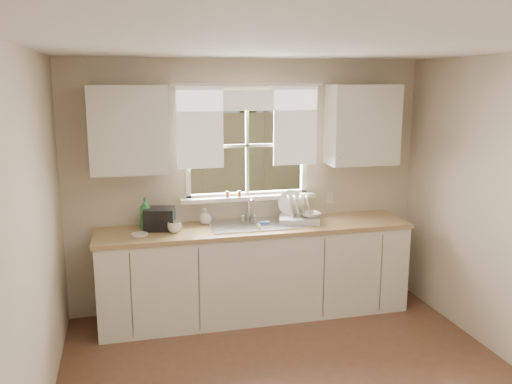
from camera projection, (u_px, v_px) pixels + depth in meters
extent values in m
cube|color=beige|center=(248.00, 249.00, 5.61)|extent=(3.60, 0.02, 1.15)
cube|color=beige|center=(247.00, 77.00, 5.26)|extent=(3.60, 0.02, 0.35)
cube|color=beige|center=(124.00, 149.00, 5.11)|extent=(1.20, 0.02, 1.00)
cube|color=beige|center=(359.00, 143.00, 5.67)|extent=(1.20, 0.02, 1.00)
cube|color=beige|center=(24.00, 262.00, 3.15)|extent=(0.02, 4.00, 2.50)
cube|color=silver|center=(321.00, 45.00, 3.32)|extent=(3.60, 4.00, 0.02)
cube|color=white|center=(247.00, 195.00, 5.51)|extent=(1.30, 0.06, 0.05)
cube|color=white|center=(247.00, 95.00, 5.31)|extent=(1.30, 0.06, 0.05)
cube|color=white|center=(187.00, 147.00, 5.27)|extent=(0.05, 0.06, 1.05)
cube|color=white|center=(304.00, 144.00, 5.55)|extent=(0.05, 0.06, 1.05)
cube|color=white|center=(247.00, 146.00, 5.41)|extent=(0.03, 0.04, 1.00)
cube|color=white|center=(247.00, 146.00, 5.41)|extent=(1.20, 0.04, 0.03)
cube|color=white|center=(249.00, 198.00, 5.46)|extent=(1.38, 0.14, 0.04)
cylinder|color=white|center=(249.00, 85.00, 5.21)|extent=(1.50, 0.02, 0.02)
cube|color=white|center=(200.00, 127.00, 5.19)|extent=(0.45, 0.02, 0.80)
cube|color=white|center=(295.00, 125.00, 5.42)|extent=(0.45, 0.02, 0.80)
cube|color=white|center=(249.00, 100.00, 5.25)|extent=(1.40, 0.02, 0.20)
cube|color=silver|center=(255.00, 272.00, 5.33)|extent=(3.00, 0.62, 0.87)
cube|color=tan|center=(255.00, 228.00, 5.24)|extent=(3.04, 0.65, 0.04)
cube|color=silver|center=(129.00, 130.00, 4.91)|extent=(0.70, 0.33, 0.80)
cube|color=silver|center=(362.00, 125.00, 5.46)|extent=(0.70, 0.33, 0.80)
cube|color=beige|center=(329.00, 198.00, 5.70)|extent=(0.08, 0.01, 0.12)
cylinder|color=brown|center=(239.00, 194.00, 5.41)|extent=(0.04, 0.04, 0.06)
cylinder|color=brown|center=(228.00, 194.00, 5.38)|extent=(0.04, 0.04, 0.06)
cube|color=#335421|center=(190.00, 202.00, 10.48)|extent=(20.00, 10.00, 0.02)
cube|color=#9D8157|center=(204.00, 172.00, 8.40)|extent=(8.00, 0.10, 1.80)
cube|color=maroon|center=(123.00, 138.00, 11.40)|extent=(3.00, 3.00, 2.20)
cube|color=black|center=(120.00, 78.00, 11.15)|extent=(3.20, 3.20, 0.30)
cylinder|color=#423021|center=(248.00, 114.00, 11.44)|extent=(0.36, 0.36, 3.20)
cube|color=#B7B7BC|center=(255.00, 233.00, 5.28)|extent=(0.84, 0.46, 0.18)
cube|color=#B7B7BC|center=(255.00, 224.00, 5.26)|extent=(0.88, 0.50, 0.01)
cube|color=#B7B7BC|center=(255.00, 227.00, 5.27)|extent=(0.02, 0.41, 0.14)
cylinder|color=silver|center=(249.00, 208.00, 5.48)|extent=(0.03, 0.03, 0.22)
cylinder|color=silver|center=(250.00, 199.00, 5.38)|extent=(0.02, 0.18, 0.02)
sphere|color=silver|center=(243.00, 216.00, 5.48)|extent=(0.05, 0.05, 0.05)
sphere|color=silver|center=(254.00, 216.00, 5.51)|extent=(0.05, 0.05, 0.05)
cube|color=silver|center=(299.00, 219.00, 5.38)|extent=(0.46, 0.40, 0.05)
cylinder|color=white|center=(291.00, 203.00, 5.45)|extent=(0.27, 0.15, 0.25)
cylinder|color=white|center=(290.00, 206.00, 5.35)|extent=(0.13, 0.23, 0.22)
cylinder|color=white|center=(296.00, 206.00, 5.35)|extent=(0.13, 0.23, 0.22)
cylinder|color=white|center=(303.00, 206.00, 5.35)|extent=(0.13, 0.23, 0.22)
cylinder|color=white|center=(309.00, 206.00, 5.34)|extent=(0.13, 0.23, 0.22)
imported|color=white|center=(311.00, 215.00, 5.36)|extent=(0.21, 0.21, 0.05)
imported|color=#297D3A|center=(145.00, 213.00, 5.11)|extent=(0.13, 0.13, 0.30)
imported|color=blue|center=(170.00, 216.00, 5.21)|extent=(0.10, 0.10, 0.21)
imported|color=beige|center=(205.00, 216.00, 5.29)|extent=(0.12, 0.12, 0.16)
cylinder|color=white|center=(140.00, 234.00, 4.93)|extent=(0.16, 0.16, 0.01)
imported|color=silver|center=(174.00, 227.00, 5.00)|extent=(0.15, 0.15, 0.10)
cube|color=black|center=(160.00, 219.00, 5.10)|extent=(0.32, 0.29, 0.20)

